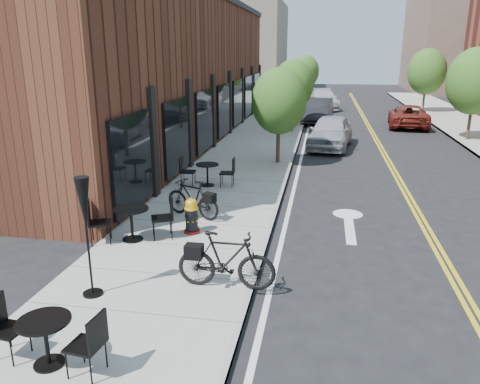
# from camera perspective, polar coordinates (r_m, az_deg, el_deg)

# --- Properties ---
(ground) EXTENTS (120.00, 120.00, 0.00)m
(ground) POSITION_cam_1_polar(r_m,az_deg,el_deg) (10.84, 3.04, -7.79)
(ground) COLOR black
(ground) RESTS_ON ground
(sidewalk_near) EXTENTS (4.00, 70.00, 0.12)m
(sidewalk_near) POSITION_cam_1_polar(r_m,az_deg,el_deg) (20.53, 0.98, 4.28)
(sidewalk_near) COLOR #9E9B93
(sidewalk_near) RESTS_ON ground
(building_near) EXTENTS (5.00, 28.00, 7.00)m
(building_near) POSITION_cam_1_polar(r_m,az_deg,el_deg) (25.02, -8.02, 14.33)
(building_near) COLOR #411F15
(building_near) RESTS_ON ground
(bg_building_left) EXTENTS (8.00, 14.00, 10.00)m
(bg_building_left) POSITION_cam_1_polar(r_m,az_deg,el_deg) (58.52, 1.12, 17.27)
(bg_building_left) COLOR #726656
(bg_building_left) RESTS_ON ground
(bg_building_right) EXTENTS (10.00, 16.00, 12.00)m
(bg_building_right) POSITION_cam_1_polar(r_m,az_deg,el_deg) (61.63, 25.13, 16.68)
(bg_building_right) COLOR brown
(bg_building_right) RESTS_ON ground
(tree_near_a) EXTENTS (2.20, 2.20, 3.81)m
(tree_near_a) POSITION_cam_1_polar(r_m,az_deg,el_deg) (18.97, 4.78, 10.98)
(tree_near_a) COLOR #382B1E
(tree_near_a) RESTS_ON sidewalk_near
(tree_near_b) EXTENTS (2.30, 2.30, 3.98)m
(tree_near_b) POSITION_cam_1_polar(r_m,az_deg,el_deg) (26.91, 6.46, 12.87)
(tree_near_b) COLOR #382B1E
(tree_near_b) RESTS_ON sidewalk_near
(tree_near_c) EXTENTS (2.10, 2.10, 3.67)m
(tree_near_c) POSITION_cam_1_polar(r_m,az_deg,el_deg) (34.90, 7.37, 13.41)
(tree_near_c) COLOR #382B1E
(tree_near_c) RESTS_ON sidewalk_near
(tree_near_d) EXTENTS (2.40, 2.40, 4.11)m
(tree_near_d) POSITION_cam_1_polar(r_m,az_deg,el_deg) (42.87, 7.96, 14.34)
(tree_near_d) COLOR #382B1E
(tree_near_d) RESTS_ON sidewalk_near
(tree_far_b) EXTENTS (2.80, 2.80, 4.62)m
(tree_far_b) POSITION_cam_1_polar(r_m,az_deg,el_deg) (26.89, 26.75, 11.96)
(tree_far_b) COLOR #382B1E
(tree_far_b) RESTS_ON sidewalk_far
(tree_far_c) EXTENTS (2.80, 2.80, 4.62)m
(tree_far_c) POSITION_cam_1_polar(r_m,az_deg,el_deg) (38.55, 21.82, 13.48)
(tree_far_c) COLOR #382B1E
(tree_far_c) RESTS_ON sidewalk_far
(fire_hydrant) EXTENTS (0.51, 0.51, 0.91)m
(fire_hydrant) POSITION_cam_1_polar(r_m,az_deg,el_deg) (11.77, -5.94, -2.93)
(fire_hydrant) COLOR maroon
(fire_hydrant) RESTS_ON sidewalk_near
(bicycle_left) EXTENTS (1.81, 1.16, 1.06)m
(bicycle_left) POSITION_cam_1_polar(r_m,az_deg,el_deg) (12.83, -5.81, -0.80)
(bicycle_left) COLOR black
(bicycle_left) RESTS_ON sidewalk_near
(bicycle_right) EXTENTS (1.91, 0.54, 1.15)m
(bicycle_right) POSITION_cam_1_polar(r_m,az_deg,el_deg) (8.98, -1.68, -8.34)
(bicycle_right) COLOR black
(bicycle_right) RESTS_ON sidewalk_near
(bistro_set_a) EXTENTS (1.80, 0.85, 0.96)m
(bistro_set_a) POSITION_cam_1_polar(r_m,az_deg,el_deg) (7.54, -22.62, -15.87)
(bistro_set_a) COLOR black
(bistro_set_a) RESTS_ON sidewalk_near
(bistro_set_b) EXTENTS (1.98, 1.23, 1.05)m
(bistro_set_b) POSITION_cam_1_polar(r_m,az_deg,el_deg) (11.50, -13.10, -3.26)
(bistro_set_b) COLOR black
(bistro_set_b) RESTS_ON sidewalk_near
(bistro_set_c) EXTENTS (1.82, 0.82, 0.98)m
(bistro_set_c) POSITION_cam_1_polar(r_m,az_deg,el_deg) (15.82, -4.00, 2.50)
(bistro_set_c) COLOR black
(bistro_set_c) RESTS_ON sidewalk_near
(patio_umbrella) EXTENTS (0.37, 0.37, 2.29)m
(patio_umbrella) POSITION_cam_1_polar(r_m,az_deg,el_deg) (8.78, -18.41, -2.33)
(patio_umbrella) COLOR black
(patio_umbrella) RESTS_ON sidewalk_near
(parked_car_a) EXTENTS (2.46, 4.79, 1.56)m
(parked_car_a) POSITION_cam_1_polar(r_m,az_deg,el_deg) (23.13, 10.98, 7.21)
(parked_car_a) COLOR #A7A9B0
(parked_car_a) RESTS_ON ground
(parked_car_b) EXTENTS (2.06, 4.87, 1.56)m
(parked_car_b) POSITION_cam_1_polar(r_m,az_deg,el_deg) (31.43, 9.48, 9.76)
(parked_car_b) COLOR black
(parked_car_b) RESTS_ON ground
(parked_car_c) EXTENTS (2.80, 5.52, 1.54)m
(parked_car_c) POSITION_cam_1_polar(r_m,az_deg,el_deg) (39.24, 10.09, 11.07)
(parked_car_c) COLOR silver
(parked_car_c) RESTS_ON ground
(parked_car_far) EXTENTS (2.75, 5.13, 1.37)m
(parked_car_far) POSITION_cam_1_polar(r_m,az_deg,el_deg) (30.97, 19.83, 8.72)
(parked_car_far) COLOR maroon
(parked_car_far) RESTS_ON ground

